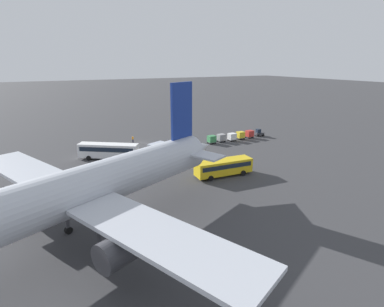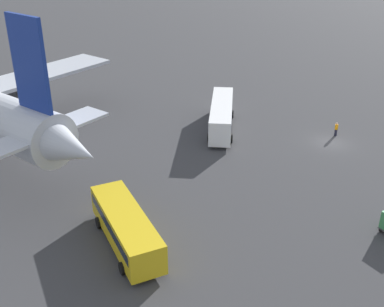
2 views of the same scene
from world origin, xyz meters
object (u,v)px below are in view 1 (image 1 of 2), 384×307
shuttle_bus_far (224,166)px  cargo_cart_red (250,134)px  cargo_cart_white (232,137)px  worker_person (133,139)px  airplane (64,196)px  cargo_cart_green (212,139)px  cargo_cart_yellow (240,135)px  baggage_tug (259,133)px  shuttle_bus_near (108,150)px  cargo_cart_grey (221,137)px

shuttle_bus_far → cargo_cart_red: size_ratio=5.21×
cargo_cart_red → cargo_cart_white: bearing=4.9°
shuttle_bus_far → worker_person: (7.89, -30.73, -0.94)m
airplane → shuttle_bus_far: size_ratio=4.58×
shuttle_bus_far → worker_person: shuttle_bus_far is taller
worker_person → cargo_cart_green: cargo_cart_green is taller
airplane → cargo_cart_yellow: (-46.44, -32.07, -5.31)m
airplane → baggage_tug: (-53.20, -32.56, -5.56)m
cargo_cart_yellow → airplane: bearing=34.6°
worker_person → cargo_cart_yellow: bearing=159.5°
shuttle_bus_near → cargo_cart_green: 26.22m
cargo_cart_grey → cargo_cart_red: bearing=-179.6°
airplane → worker_person: size_ratio=28.67×
shuttle_bus_near → worker_person: (-8.62, -11.21, -1.16)m
airplane → cargo_cart_yellow: 56.69m
cargo_cart_green → shuttle_bus_near: bearing=1.9°
cargo_cart_yellow → cargo_cart_green: same height
cargo_cart_red → cargo_cart_white: 6.18m
airplane → cargo_cart_red: bearing=-170.6°
cargo_cart_white → airplane: bearing=36.1°
shuttle_bus_far → cargo_cart_grey: size_ratio=5.21×
cargo_cart_yellow → cargo_cart_white: 3.11m
cargo_cart_grey → cargo_cart_green: 3.09m
cargo_cart_grey → shuttle_bus_far: bearing=58.3°
cargo_cart_red → shuttle_bus_near: bearing=1.8°
worker_person → cargo_cart_white: bearing=156.1°
worker_person → cargo_cart_red: (-29.89, 10.00, 0.32)m
worker_person → cargo_cart_yellow: (-26.81, 10.05, 0.32)m
cargo_cart_white → cargo_cart_grey: (3.08, -0.47, 0.00)m
shuttle_bus_far → baggage_tug: 33.28m
shuttle_bus_far → cargo_cart_green: size_ratio=5.21×
airplane → baggage_tug: bearing=-172.1°
cargo_cart_grey → airplane: bearing=38.5°
shuttle_bus_near → worker_person: size_ratio=6.91×
cargo_cart_grey → worker_person: bearing=-26.0°
airplane → worker_person: 46.81m
worker_person → shuttle_bus_far: bearing=104.4°
airplane → cargo_cart_red: 59.27m
cargo_cart_yellow → cargo_cart_grey: 6.16m
baggage_tug → cargo_cart_white: size_ratio=1.21×
airplane → cargo_cart_white: size_ratio=23.86×
airplane → cargo_cart_grey: 51.77m
cargo_cart_grey → baggage_tug: bearing=-177.8°
cargo_cart_red → cargo_cart_grey: (9.23, 0.06, 0.00)m
shuttle_bus_near → cargo_cart_red: 38.53m
cargo_cart_yellow → cargo_cart_white: (3.08, 0.47, 0.00)m
shuttle_bus_far → cargo_cart_white: bearing=-124.4°
shuttle_bus_near → cargo_cart_red: (-38.50, -1.22, -0.84)m
shuttle_bus_near → cargo_cart_white: size_ratio=5.75×
cargo_cart_green → cargo_cart_red: bearing=-178.3°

